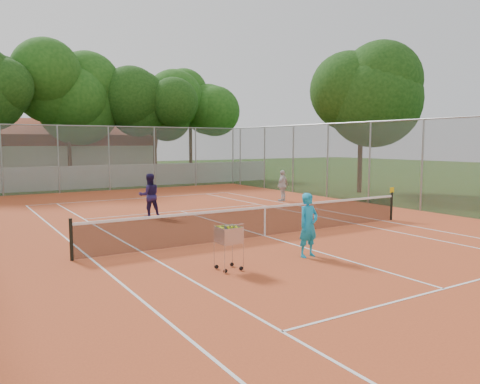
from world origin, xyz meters
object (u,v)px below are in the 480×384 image
ball_hopper (229,246)px  tennis_net (265,221)px  clubhouse (42,152)px  player_far_left (149,195)px  player_near (308,225)px  player_far_right (283,186)px

ball_hopper → tennis_net: bearing=52.8°
clubhouse → player_far_left: clubhouse is taller
player_far_left → ball_hopper: player_far_left is taller
player_near → player_far_left: player_far_left is taller
ball_hopper → player_near: bearing=10.0°
player_far_right → ball_hopper: (-8.90, -9.74, -0.23)m
ball_hopper → clubhouse: bearing=97.5°
tennis_net → player_near: (-0.59, -2.83, 0.35)m
player_far_right → player_near: bearing=31.8°
tennis_net → ball_hopper: size_ratio=10.52×
clubhouse → player_far_left: size_ratio=9.38×
tennis_net → player_far_right: size_ratio=7.51×
clubhouse → player_near: bearing=-87.5°
clubhouse → ball_hopper: clubhouse is taller
player_near → player_far_right: size_ratio=1.06×
clubhouse → player_near: 31.89m
player_far_right → player_far_left: bearing=-14.8°
clubhouse → player_far_left: bearing=-89.3°
player_far_left → player_near: bearing=104.8°
tennis_net → player_near: 2.91m
tennis_net → clubhouse: clubhouse is taller
player_far_left → ball_hopper: 8.54m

